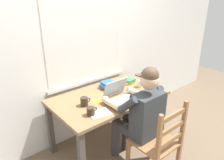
% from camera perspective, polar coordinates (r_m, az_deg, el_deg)
% --- Properties ---
extents(ground_plane, '(8.00, 8.00, 0.00)m').
position_cam_1_polar(ground_plane, '(3.04, -0.82, -16.72)').
color(ground_plane, brown).
extents(back_wall, '(6.00, 0.08, 2.60)m').
position_cam_1_polar(back_wall, '(2.82, -7.28, 9.52)').
color(back_wall, silver).
rests_on(back_wall, ground).
extents(desk, '(1.37, 0.81, 0.74)m').
position_cam_1_polar(desk, '(2.68, -0.89, -5.96)').
color(desk, olive).
rests_on(desk, ground).
extents(seated_person, '(0.50, 0.60, 1.26)m').
position_cam_1_polar(seated_person, '(2.38, 7.29, -8.79)').
color(seated_person, '#33383D').
rests_on(seated_person, ground).
extents(wooden_chair, '(0.42, 0.42, 0.95)m').
position_cam_1_polar(wooden_chair, '(2.36, 12.17, -16.08)').
color(wooden_chair, olive).
rests_on(wooden_chair, ground).
extents(laptop, '(0.33, 0.31, 0.22)m').
position_cam_1_polar(laptop, '(2.54, 2.23, -4.02)').
color(laptop, '#ADAFB2').
rests_on(laptop, desk).
extents(computer_mouse, '(0.06, 0.10, 0.03)m').
position_cam_1_polar(computer_mouse, '(2.65, 7.59, -3.84)').
color(computer_mouse, black).
rests_on(computer_mouse, desk).
extents(coffee_mug_white, '(0.11, 0.07, 0.10)m').
position_cam_1_polar(coffee_mug_white, '(2.87, 7.49, -0.98)').
color(coffee_mug_white, silver).
rests_on(coffee_mug_white, desk).
extents(coffee_mug_dark, '(0.12, 0.08, 0.09)m').
position_cam_1_polar(coffee_mug_dark, '(2.24, -5.59, -8.22)').
color(coffee_mug_dark, '#38281E').
rests_on(coffee_mug_dark, desk).
extents(coffee_mug_spare, '(0.12, 0.08, 0.10)m').
position_cam_1_polar(coffee_mug_spare, '(2.42, -7.29, -5.66)').
color(coffee_mug_spare, '#38281E').
rests_on(coffee_mug_spare, desk).
extents(book_stack_main, '(0.20, 0.15, 0.08)m').
position_cam_1_polar(book_stack_main, '(2.83, -1.13, -1.21)').
color(book_stack_main, gold).
rests_on(book_stack_main, desk).
extents(book_stack_side, '(0.17, 0.16, 0.06)m').
position_cam_1_polar(book_stack_side, '(3.00, 4.31, -0.18)').
color(book_stack_side, gold).
rests_on(book_stack_side, desk).
extents(paper_pile_near_laptop, '(0.24, 0.20, 0.01)m').
position_cam_1_polar(paper_pile_near_laptop, '(2.28, -3.33, -8.73)').
color(paper_pile_near_laptop, white).
rests_on(paper_pile_near_laptop, desk).
extents(landscape_photo_print, '(0.15, 0.13, 0.00)m').
position_cam_1_polar(landscape_photo_print, '(2.52, -3.95, -5.53)').
color(landscape_photo_print, gold).
rests_on(landscape_photo_print, desk).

